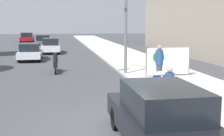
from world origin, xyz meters
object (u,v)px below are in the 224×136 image
(protest_banner, at_px, (168,61))
(traffic_light_pole, at_px, (109,2))
(car_on_road_midblock, at_px, (51,46))
(jogger_on_sidewalk, at_px, (159,64))
(parked_car_curbside, at_px, (161,117))
(car_on_road_distant, at_px, (43,41))
(seated_protester, at_px, (170,82))
(motorcycle_on_road, at_px, (55,64))
(car_on_road_far_lane, at_px, (27,37))
(car_on_road_nearest, at_px, (30,52))

(protest_banner, height_order, traffic_light_pole, traffic_light_pole)
(protest_banner, bearing_deg, car_on_road_midblock, 112.46)
(car_on_road_midblock, bearing_deg, jogger_on_sidewalk, -73.21)
(parked_car_curbside, bearing_deg, car_on_road_midblock, 96.97)
(car_on_road_distant, bearing_deg, car_on_road_midblock, -82.23)
(seated_protester, bearing_deg, car_on_road_midblock, 89.86)
(motorcycle_on_road, bearing_deg, parked_car_curbside, -78.34)
(parked_car_curbside, bearing_deg, jogger_on_sidewalk, 71.77)
(seated_protester, height_order, car_on_road_far_lane, car_on_road_far_lane)
(car_on_road_far_lane, bearing_deg, traffic_light_pole, -77.68)
(traffic_light_pole, xyz_separation_m, car_on_road_far_lane, (-7.18, 32.87, -3.29))
(car_on_road_midblock, distance_m, car_on_road_distant, 7.56)
(traffic_light_pole, bearing_deg, parked_car_curbside, -92.14)
(protest_banner, xyz_separation_m, motorcycle_on_road, (-5.87, 3.25, -0.42))
(protest_banner, bearing_deg, motorcycle_on_road, 151.00)
(car_on_road_nearest, height_order, car_on_road_midblock, car_on_road_midblock)
(protest_banner, bearing_deg, jogger_on_sidewalk, -119.93)
(car_on_road_far_lane, bearing_deg, protest_banner, -73.17)
(parked_car_curbside, bearing_deg, protest_banner, 69.00)
(protest_banner, xyz_separation_m, car_on_road_midblock, (-6.33, 15.31, -0.22))
(traffic_light_pole, relative_size, car_on_road_nearest, 1.32)
(jogger_on_sidewalk, height_order, car_on_road_midblock, jogger_on_sidewalk)
(jogger_on_sidewalk, xyz_separation_m, parked_car_curbside, (-2.26, -6.85, -0.31))
(traffic_light_pole, distance_m, parked_car_curbside, 10.19)
(jogger_on_sidewalk, height_order, protest_banner, jogger_on_sidewalk)
(car_on_road_distant, relative_size, car_on_road_far_lane, 0.99)
(seated_protester, relative_size, motorcycle_on_road, 0.53)
(car_on_road_nearest, distance_m, car_on_road_distant, 13.03)
(jogger_on_sidewalk, relative_size, car_on_road_nearest, 0.42)
(protest_banner, height_order, parked_car_curbside, protest_banner)
(parked_car_curbside, bearing_deg, car_on_road_nearest, 103.47)
(car_on_road_distant, relative_size, motorcycle_on_road, 1.92)
(parked_car_curbside, distance_m, car_on_road_nearest, 19.11)
(jogger_on_sidewalk, xyz_separation_m, car_on_road_nearest, (-6.71, 11.73, -0.39))
(traffic_light_pole, relative_size, car_on_road_distant, 1.33)
(seated_protester, bearing_deg, motorcycle_on_road, 104.49)
(seated_protester, height_order, parked_car_curbside, parked_car_curbside)
(parked_car_curbside, height_order, motorcycle_on_road, parked_car_curbside)
(car_on_road_nearest, distance_m, motorcycle_on_road, 6.81)
(parked_car_curbside, height_order, car_on_road_distant, parked_car_curbside)
(car_on_road_midblock, xyz_separation_m, car_on_road_distant, (-1.02, 7.49, 0.01))
(traffic_light_pole, xyz_separation_m, parked_car_curbside, (-0.36, -9.65, -3.25))
(jogger_on_sidewalk, distance_m, protest_banner, 2.25)
(jogger_on_sidewalk, xyz_separation_m, car_on_road_midblock, (-5.21, 17.26, -0.34))
(seated_protester, relative_size, car_on_road_far_lane, 0.27)
(traffic_light_pole, xyz_separation_m, car_on_road_distant, (-4.33, 21.96, -3.27))
(car_on_road_nearest, distance_m, car_on_road_midblock, 5.73)
(car_on_road_nearest, bearing_deg, motorcycle_on_road, -73.27)
(car_on_road_far_lane, bearing_deg, motorcycle_on_road, -81.91)
(protest_banner, height_order, motorcycle_on_road, protest_banner)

